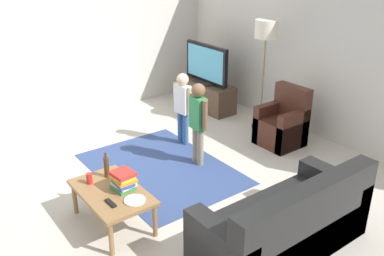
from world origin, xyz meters
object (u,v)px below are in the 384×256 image
child_near_tv (183,102)px  book_stack (123,180)px  coffee_table (112,195)px  tv_remote (111,203)px  floor_lamp (266,35)px  plate (135,200)px  couch (288,227)px  tv_stand (207,96)px  soda_can (89,178)px  child_center (198,117)px  bottle (106,167)px  tv (206,64)px  armchair (283,126)px

child_near_tv → book_stack: bearing=-53.0°
coffee_table → tv_remote: tv_remote is taller
floor_lamp → plate: size_ratio=8.09×
couch → coffee_table: 1.85m
tv_stand → soda_can: size_ratio=10.00×
child_near_tv → coffee_table: bearing=-55.9°
tv_stand → child_center: child_center is taller
coffee_table → tv_remote: (0.22, -0.12, 0.06)m
floor_lamp → bottle: bearing=-77.9°
tv_stand → coffee_table: size_ratio=1.20×
tv → soda_can: tv is taller
child_near_tv → armchair: bearing=52.9°
couch → child_near_tv: size_ratio=1.61×
child_center → coffee_table: size_ratio=1.17×
floor_lamp → tv_stand: bearing=-173.1°
tv_stand → tv_remote: (2.44, -3.19, 0.19)m
tv_stand → coffee_table: bearing=-54.1°
bottle → tv_remote: 0.58m
couch → child_near_tv: (-2.66, 0.65, 0.38)m
child_center → tv_remote: bearing=-65.3°
bottle → couch: bearing=31.5°
couch → armchair: bearing=132.9°
child_near_tv → tv_remote: size_ratio=6.56×
child_center → soda_can: bearing=-80.4°
coffee_table → tv_stand: bearing=125.9°
child_center → floor_lamp: bearing=103.7°
tv_remote → couch: bearing=44.6°
tv_stand → soda_can: bearing=-58.7°
child_near_tv → couch: bearing=-13.7°
tv_stand → book_stack: book_stack is taller
armchair → coffee_table: (0.30, -3.03, 0.07)m
floor_lamp → soda_can: 3.57m
tv → child_near_tv: (1.00, -1.24, -0.18)m
tv → plate: tv is taller
book_stack → bottle: (-0.35, -0.02, 0.02)m
tv_stand → book_stack: (2.27, -2.95, 0.28)m
couch → bottle: (-1.73, -1.06, 0.26)m
child_near_tv → plate: child_near_tv is taller
couch → tv_remote: couch is taller
child_center → couch: bearing=-12.2°
couch → child_near_tv: bearing=166.3°
book_stack → soda_can: 0.41m
child_near_tv → tv: bearing=128.8°
book_stack → tv_remote: (0.17, -0.24, -0.10)m
plate → coffee_table: bearing=-162.7°
child_center → soda_can: (0.29, -1.72, -0.22)m
book_stack → coffee_table: bearing=-111.3°
coffee_table → plate: (0.32, 0.10, 0.06)m
book_stack → plate: 0.29m
tv_stand → coffee_table: tv_stand is taller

